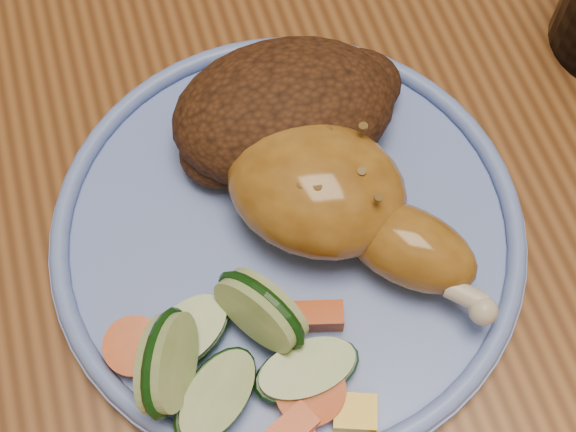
# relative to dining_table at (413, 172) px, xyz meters

# --- Properties ---
(ground) EXTENTS (4.00, 4.00, 0.00)m
(ground) POSITION_rel_dining_table_xyz_m (0.00, 0.00, -0.67)
(ground) COLOR #55311D
(ground) RESTS_ON ground
(dining_table) EXTENTS (0.90, 1.40, 0.75)m
(dining_table) POSITION_rel_dining_table_xyz_m (0.00, 0.00, 0.00)
(dining_table) COLOR brown
(dining_table) RESTS_ON ground
(plate) EXTENTS (0.25, 0.25, 0.01)m
(plate) POSITION_rel_dining_table_xyz_m (-0.11, -0.06, 0.09)
(plate) COLOR #6B87DA
(plate) RESTS_ON dining_table
(plate_rim) EXTENTS (0.25, 0.25, 0.01)m
(plate_rim) POSITION_rel_dining_table_xyz_m (-0.11, -0.06, 0.10)
(plate_rim) COLOR #6B87DA
(plate_rim) RESTS_ON plate
(chicken_leg) EXTENTS (0.13, 0.15, 0.05)m
(chicken_leg) POSITION_rel_dining_table_xyz_m (-0.08, -0.06, 0.12)
(chicken_leg) COLOR #A86D23
(chicken_leg) RESTS_ON plate
(rice_pilaf) EXTENTS (0.13, 0.09, 0.05)m
(rice_pilaf) POSITION_rel_dining_table_xyz_m (-0.09, -0.00, 0.12)
(rice_pilaf) COLOR #402110
(rice_pilaf) RESTS_ON plate
(vegetable_pile) EXTENTS (0.12, 0.12, 0.05)m
(vegetable_pile) POSITION_rel_dining_table_xyz_m (-0.15, -0.13, 0.11)
(vegetable_pile) COLOR #A50A05
(vegetable_pile) RESTS_ON plate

